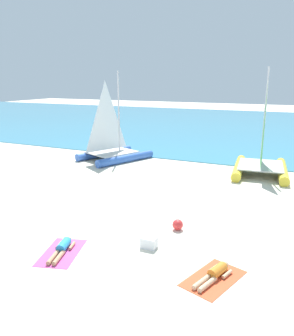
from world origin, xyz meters
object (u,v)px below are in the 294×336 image
at_px(sailboat_blue, 113,147).
at_px(beach_ball, 178,225).
at_px(sailboat_yellow, 261,159).
at_px(sunbather_right, 215,274).
at_px(sunbather_left, 62,248).
at_px(cooler_box, 149,243).
at_px(towel_left, 62,252).
at_px(towel_right, 213,278).

distance_m(sailboat_blue, beach_ball, 11.82).
bearing_deg(sailboat_blue, beach_ball, -25.64).
height_order(sailboat_yellow, sunbather_right, sailboat_yellow).
height_order(sailboat_yellow, sailboat_blue, sailboat_yellow).
distance_m(sunbather_left, sunbather_right, 4.87).
xyz_separation_m(sunbather_left, cooler_box, (2.43, 1.42, 0.05)).
distance_m(sunbather_right, beach_ball, 3.24).
height_order(towel_left, sunbather_left, sunbather_left).
bearing_deg(sailboat_yellow, beach_ball, -107.26).
distance_m(sailboat_yellow, cooler_box, 11.11).
bearing_deg(beach_ball, sunbather_left, -132.20).
height_order(towel_left, beach_ball, beach_ball).
bearing_deg(sunbather_left, towel_left, -90.00).
bearing_deg(towel_left, sailboat_yellow, 69.52).
height_order(towel_right, beach_ball, beach_ball).
height_order(sunbather_left, towel_right, sunbather_left).
bearing_deg(sunbather_left, towel_right, -10.64).
bearing_deg(towel_right, sunbather_right, 72.07).
relative_size(sailboat_yellow, cooler_box, 12.16).
distance_m(sailboat_blue, cooler_box, 12.91).
relative_size(sunbather_left, towel_right, 0.81).
bearing_deg(towel_right, towel_left, -173.14).
bearing_deg(sunbather_left, beach_ball, 31.08).
distance_m(sunbather_left, beach_ball, 4.21).
relative_size(sailboat_yellow, towel_right, 3.20).
distance_m(sailboat_yellow, towel_right, 11.81).
xyz_separation_m(sailboat_blue, cooler_box, (7.47, -10.50, -0.71)).
xyz_separation_m(sunbather_right, cooler_box, (-2.41, 0.84, 0.05)).
xyz_separation_m(sunbather_right, beach_ball, (-2.01, 2.54, 0.07)).
height_order(sunbather_right, beach_ball, beach_ball).
height_order(sailboat_yellow, beach_ball, sailboat_yellow).
relative_size(sunbather_right, cooler_box, 3.08).
bearing_deg(towel_right, sailboat_blue, 130.84).
height_order(towel_left, cooler_box, cooler_box).
relative_size(sailboat_yellow, sailboat_blue, 1.02).
bearing_deg(towel_right, cooler_box, 159.27).
height_order(towel_right, sunbather_right, sunbather_right).
xyz_separation_m(sailboat_yellow, cooler_box, (-2.20, -10.87, -0.73)).
xyz_separation_m(sunbather_left, towel_right, (4.82, 0.51, -0.13)).
bearing_deg(cooler_box, sailboat_blue, 125.44).
relative_size(towel_right, beach_ball, 4.78).
xyz_separation_m(sunbather_left, beach_ball, (2.82, 3.12, 0.07)).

